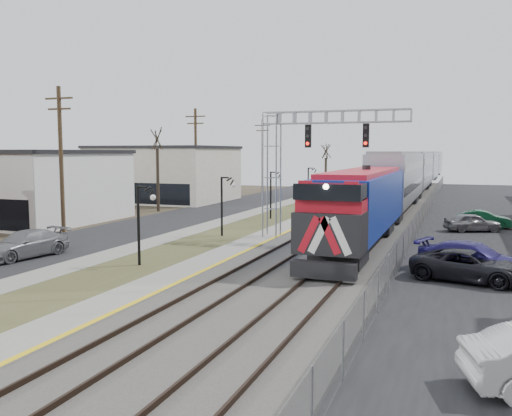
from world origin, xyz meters
The scene contains 19 objects.
street_west centered at (-11.50, 35.00, 0.02)m, with size 7.00×120.00×0.04m, color black.
sidewalk centered at (-7.00, 35.00, 0.04)m, with size 2.00×120.00×0.08m, color gray.
grass_median centered at (-4.00, 35.00, 0.03)m, with size 4.00×120.00×0.06m, color #444726.
platform centered at (-1.00, 35.00, 0.12)m, with size 2.00×120.00×0.24m, color gray.
ballast_bed centered at (4.00, 35.00, 0.10)m, with size 8.00×120.00×0.20m, color #595651.
platform_edge centered at (-0.12, 35.00, 0.24)m, with size 0.24×120.00×0.01m, color gold.
track_near centered at (2.00, 35.00, 0.28)m, with size 1.58×120.00×0.15m.
track_far centered at (5.50, 35.00, 0.28)m, with size 1.58×120.00×0.15m.
train centered at (5.50, 73.12, 2.94)m, with size 3.00×108.65×5.33m.
signal_gantry centered at (1.22, 27.99, 5.59)m, with size 9.00×1.07×8.15m.
lampposts centered at (-4.00, 18.29, 2.00)m, with size 0.14×62.14×4.00m.
utility_poles centered at (-14.50, 25.00, 5.00)m, with size 0.28×80.28×10.00m.
fence centered at (8.20, 35.00, 0.80)m, with size 0.04×120.00×1.60m, color gray.
bare_trees centered at (-12.66, 38.91, 2.70)m, with size 12.30×42.30×5.95m.
car_lot_c centered at (11.25, 20.19, 0.68)m, with size 2.24×4.86×1.35m, color black.
car_lot_d centered at (11.46, 21.74, 0.74)m, with size 2.06×5.08×1.47m, color navy.
car_lot_e centered at (11.71, 36.16, 0.65)m, with size 1.54×3.82×1.30m, color slate.
car_lot_f centered at (12.51, 38.43, 0.64)m, with size 1.35×3.87×1.27m, color #0B3B21.
car_street_b centered at (-10.84, 17.63, 0.71)m, with size 1.99×4.90×1.42m, color slate.
Camera 1 is at (10.69, -4.69, 5.66)m, focal length 38.00 mm.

